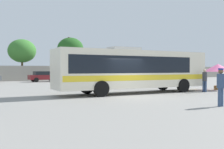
{
  "coord_description": "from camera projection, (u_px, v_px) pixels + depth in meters",
  "views": [
    {
      "loc": [
        -8.84,
        -14.13,
        1.78
      ],
      "look_at": [
        0.31,
        3.48,
        1.36
      ],
      "focal_mm": 41.12,
      "sensor_mm": 36.0,
      "label": 1
    }
  ],
  "objects": [
    {
      "name": "roadside_tree_midright",
      "position": [
        70.0,
        49.0,
        44.72
      ],
      "size": [
        4.52,
        4.52,
        7.29
      ],
      "color": "brown",
      "rests_on": "ground_plane"
    },
    {
      "name": "coach_bus_cream_yellow",
      "position": [
        132.0,
        69.0,
        18.92
      ],
      "size": [
        11.92,
        2.76,
        3.35
      ],
      "color": "silver",
      "rests_on": "ground_plane"
    },
    {
      "name": "passenger_waiting_on_apron",
      "position": [
        221.0,
        85.0,
        12.19
      ],
      "size": [
        0.4,
        0.4,
        1.82
      ],
      "color": "#33476B",
      "rests_on": "ground_plane"
    },
    {
      "name": "parked_car_third_maroon",
      "position": [
        43.0,
        76.0,
        36.18
      ],
      "size": [
        4.23,
        2.15,
        1.48
      ],
      "color": "maroon",
      "rests_on": "ground_plane"
    },
    {
      "name": "utility_pole_near",
      "position": [
        69.0,
        57.0,
        43.96
      ],
      "size": [
        1.76,
        0.64,
        7.27
      ],
      "color": "#4C3823",
      "rests_on": "ground_plane"
    },
    {
      "name": "roadside_tree_midleft",
      "position": [
        22.0,
        51.0,
        41.48
      ],
      "size": [
        4.43,
        4.43,
        6.62
      ],
      "color": "brown",
      "rests_on": "ground_plane"
    },
    {
      "name": "perimeter_wall",
      "position": [
        43.0,
        73.0,
        40.11
      ],
      "size": [
        80.0,
        0.3,
        2.29
      ],
      "primitive_type": "cube",
      "color": "#9E998C",
      "rests_on": "ground_plane"
    },
    {
      "name": "ground_plane",
      "position": [
        79.0,
        87.0,
        25.53
      ],
      "size": [
        300.0,
        300.0,
        0.0
      ],
      "primitive_type": "plane",
      "color": "gray"
    },
    {
      "name": "vendor_umbrella_secondary_pink",
      "position": [
        218.0,
        68.0,
        22.04
      ],
      "size": [
        2.42,
        2.42,
        2.23
      ],
      "color": "gray",
      "rests_on": "ground_plane"
    },
    {
      "name": "attendant_by_bus_door",
      "position": [
        205.0,
        79.0,
        19.92
      ],
      "size": [
        0.48,
        0.48,
        1.79
      ],
      "color": "#33476B",
      "rests_on": "ground_plane"
    }
  ]
}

